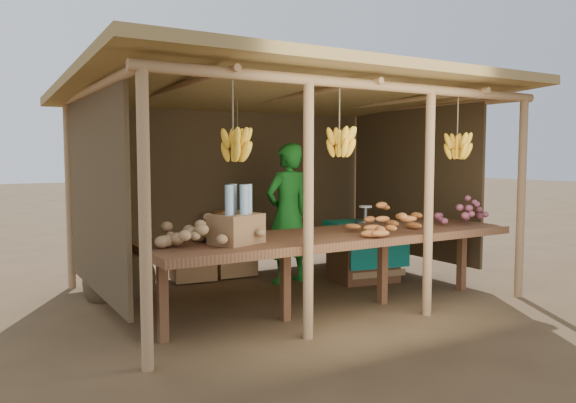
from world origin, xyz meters
TOP-DOWN VIEW (x-y plane):
  - ground at (0.00, 0.00)m, footprint 60.00×60.00m
  - stall_structure at (-0.03, -0.08)m, footprint 4.70×3.50m
  - counter at (0.00, -0.95)m, footprint 3.90×1.05m
  - potato_heap at (-1.34, -0.95)m, footprint 1.07×0.72m
  - sweet_potato_heap at (0.49, -1.24)m, footprint 0.91×0.60m
  - onion_heap at (1.71, -1.08)m, footprint 0.93×0.62m
  - banana_pile at (-1.02, -0.63)m, footprint 0.76×0.59m
  - tomato_basin at (-0.99, -0.62)m, footprint 0.45×0.45m
  - bottle_box at (-1.15, -1.04)m, footprint 0.50×0.45m
  - vendor at (0.25, 0.43)m, footprint 0.68×0.49m
  - tarp_crate at (1.13, 0.05)m, footprint 0.92×0.83m
  - carton_stack at (-0.35, 1.11)m, footprint 1.12×0.46m
  - burlap_sacks at (-1.73, 0.72)m, footprint 0.80×0.42m

SIDE VIEW (x-z plane):
  - ground at x=0.00m, z-range 0.00..0.00m
  - burlap_sacks at x=-1.73m, z-range -0.04..0.53m
  - carton_stack at x=-0.35m, z-range -0.05..0.78m
  - tarp_crate at x=1.13m, z-range -0.09..0.88m
  - counter at x=0.00m, z-range 0.34..1.14m
  - vendor at x=0.25m, z-range 0.00..1.72m
  - tomato_basin at x=-0.99m, z-range 0.78..1.01m
  - banana_pile at x=-1.02m, z-range 0.80..1.15m
  - sweet_potato_heap at x=0.49m, z-range 0.80..1.15m
  - onion_heap at x=1.71m, z-range 0.80..1.16m
  - potato_heap at x=-1.34m, z-range 0.80..1.17m
  - bottle_box at x=-1.15m, z-range 0.74..1.26m
  - stall_structure at x=-0.03m, z-range 0.70..3.13m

